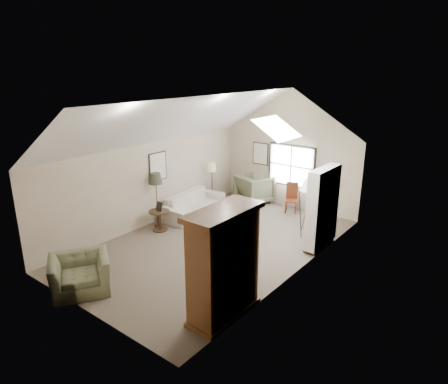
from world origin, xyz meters
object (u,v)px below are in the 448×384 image
Objects in this scene: sofa at (194,204)px; armchair_far at (254,189)px; armoire at (224,264)px; armchair_near at (80,274)px; side_table at (160,221)px; side_chair at (291,198)px; coffee_table at (229,233)px.

sofa is 2.21× the size of armchair_far.
armoire is 5.66m from sofa.
armchair_near reaches higher than side_table.
armoire is at bearing -137.98° from sofa.
sofa is 3.24m from side_chair.
coffee_table is (0.99, 4.00, -0.14)m from armchair_near.
armchair_far reaches higher than coffee_table.
armoire is 3.30m from armchair_near.
side_chair reaches higher than sofa.
armchair_far is at bearing 33.65° from armchair_near.
side_table is at bearing 152.30° from armoire.
armchair_near is at bearing -71.95° from side_table.
armoire reaches higher than side_table.
armchair_far is at bearing 153.41° from side_chair.
armoire reaches higher than armchair_far.
armoire is 2.00× the size of armchair_far.
side_table is at bearing 177.44° from sofa.
sofa is 1.60m from side_table.
armchair_far is at bearing 78.18° from side_table.
armchair_near reaches higher than sofa.
side_chair is (-1.76, 5.89, -0.60)m from armoire.
armoire is at bearing -54.38° from coffee_table.
armoire is 2.22× the size of side_chair.
coffee_table is (1.29, -3.18, -0.25)m from armchair_far.
armchair_far reaches higher than armchair_near.
armchair_near is 1.21× the size of coffee_table.
side_table is 4.41m from side_chair.
sofa is 2.39m from coffee_table.
armoire is 3.61× the size of side_table.
side_chair is at bearing 21.55° from armchair_near.
armoire is 6.18m from side_chair.
coffee_table is at bearing 129.16° from armchair_far.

